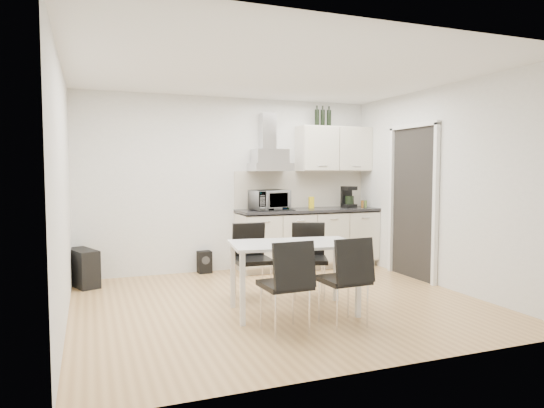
# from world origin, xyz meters

# --- Properties ---
(ground) EXTENTS (4.50, 4.50, 0.00)m
(ground) POSITION_xyz_m (0.00, 0.00, 0.00)
(ground) COLOR tan
(ground) RESTS_ON ground
(wall_back) EXTENTS (4.50, 0.10, 2.60)m
(wall_back) POSITION_xyz_m (0.00, 2.00, 1.30)
(wall_back) COLOR white
(wall_back) RESTS_ON ground
(wall_front) EXTENTS (4.50, 0.10, 2.60)m
(wall_front) POSITION_xyz_m (0.00, -2.00, 1.30)
(wall_front) COLOR white
(wall_front) RESTS_ON ground
(wall_left) EXTENTS (0.10, 4.00, 2.60)m
(wall_left) POSITION_xyz_m (-2.25, 0.00, 1.30)
(wall_left) COLOR white
(wall_left) RESTS_ON ground
(wall_right) EXTENTS (0.10, 4.00, 2.60)m
(wall_right) POSITION_xyz_m (2.25, 0.00, 1.30)
(wall_right) COLOR white
(wall_right) RESTS_ON ground
(ceiling) EXTENTS (4.50, 4.50, 0.00)m
(ceiling) POSITION_xyz_m (0.00, 0.00, 2.60)
(ceiling) COLOR white
(ceiling) RESTS_ON wall_back
(doorway) EXTENTS (0.08, 1.04, 2.10)m
(doorway) POSITION_xyz_m (2.21, 0.55, 1.05)
(doorway) COLOR white
(doorway) RESTS_ON ground
(kitchenette) EXTENTS (2.22, 0.64, 2.52)m
(kitchenette) POSITION_xyz_m (1.18, 1.73, 0.83)
(kitchenette) COLOR beige
(kitchenette) RESTS_ON ground
(dining_table) EXTENTS (1.39, 0.91, 0.75)m
(dining_table) POSITION_xyz_m (0.00, -0.39, 0.66)
(dining_table) COLOR white
(dining_table) RESTS_ON ground
(chair_far_left) EXTENTS (0.47, 0.52, 0.88)m
(chair_far_left) POSITION_xyz_m (-0.23, 0.29, 0.44)
(chair_far_left) COLOR black
(chair_far_left) RESTS_ON ground
(chair_far_right) EXTENTS (0.59, 0.63, 0.88)m
(chair_far_right) POSITION_xyz_m (0.41, 0.10, 0.44)
(chair_far_right) COLOR black
(chair_far_right) RESTS_ON ground
(chair_near_left) EXTENTS (0.46, 0.52, 0.88)m
(chair_near_left) POSITION_xyz_m (-0.33, -0.96, 0.44)
(chair_near_left) COLOR black
(chair_near_left) RESTS_ON ground
(chair_near_right) EXTENTS (0.47, 0.52, 0.88)m
(chair_near_right) POSITION_xyz_m (0.28, -0.96, 0.44)
(chair_near_right) COLOR black
(chair_near_right) RESTS_ON ground
(guitar_amp) EXTENTS (0.44, 0.63, 0.49)m
(guitar_amp) POSITION_xyz_m (-2.11, 1.65, 0.24)
(guitar_amp) COLOR black
(guitar_amp) RESTS_ON ground
(floor_speaker) EXTENTS (0.20, 0.18, 0.32)m
(floor_speaker) POSITION_xyz_m (-0.44, 1.90, 0.16)
(floor_speaker) COLOR black
(floor_speaker) RESTS_ON ground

